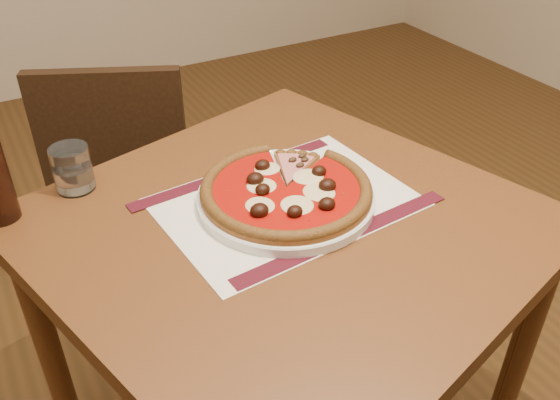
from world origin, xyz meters
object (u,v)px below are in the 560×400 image
at_px(table, 285,263).
at_px(plate, 286,198).
at_px(water_glass, 72,169).
at_px(chair_far, 126,172).
at_px(pizza, 286,189).

xyz_separation_m(table, plate, (0.03, 0.04, 0.11)).
bearing_deg(water_glass, plate, -36.24).
distance_m(chair_far, water_glass, 0.61).
xyz_separation_m(plate, water_glass, (-0.33, 0.24, 0.03)).
relative_size(plate, water_glass, 3.71).
distance_m(pizza, water_glass, 0.40).
bearing_deg(plate, water_glass, 143.76).
xyz_separation_m(chair_far, water_glass, (-0.20, -0.48, 0.33)).
xyz_separation_m(table, chair_far, (-0.10, 0.76, -0.18)).
height_order(chair_far, water_glass, water_glass).
xyz_separation_m(table, water_glass, (-0.30, 0.28, 0.15)).
relative_size(plate, pizza, 1.04).
relative_size(chair_far, water_glass, 9.32).
distance_m(table, plate, 0.12).
distance_m(table, chair_far, 0.79).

